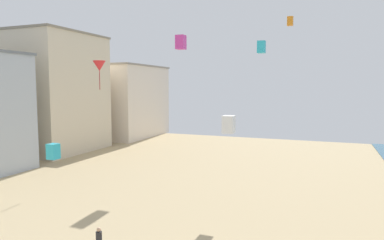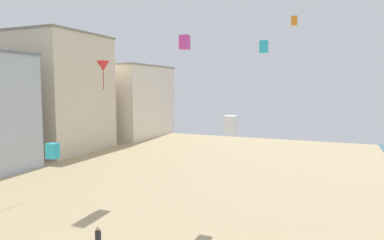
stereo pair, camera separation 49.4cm
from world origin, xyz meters
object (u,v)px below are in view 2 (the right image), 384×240
object	(u,v)px
kite_red_delta	(103,66)
kite_cyan_box	(53,151)
kite_flyer	(98,239)
kite_orange_box	(294,21)
kite_white_box	(230,125)
kite_magenta_box	(185,42)
kite_cyan_box_2	(264,47)

from	to	relation	value
kite_red_delta	kite_cyan_box	xyz separation A→B (m)	(10.79, -18.78, -5.66)
kite_red_delta	kite_cyan_box	bearing A→B (deg)	-60.12
kite_flyer	kite_orange_box	xyz separation A→B (m)	(7.40, 26.32, 16.07)
kite_white_box	kite_magenta_box	bearing A→B (deg)	127.52
kite_cyan_box_2	kite_magenta_box	bearing A→B (deg)	142.52
kite_orange_box	kite_cyan_box	bearing A→B (deg)	-107.55
kite_cyan_box	kite_cyan_box_2	world-z (taller)	kite_cyan_box_2
kite_magenta_box	kite_orange_box	bearing A→B (deg)	8.43
kite_cyan_box	kite_magenta_box	xyz separation A→B (m)	(-3.98, 26.08, 8.82)
kite_orange_box	kite_cyan_box_2	xyz separation A→B (m)	(-1.31, -10.74, -4.00)
kite_orange_box	kite_magenta_box	bearing A→B (deg)	-171.57
kite_orange_box	kite_cyan_box_2	world-z (taller)	kite_orange_box
kite_orange_box	kite_cyan_box	world-z (taller)	kite_orange_box
kite_orange_box	kite_magenta_box	world-z (taller)	kite_orange_box
kite_cyan_box	kite_white_box	bearing A→B (deg)	67.38
kite_orange_box	kite_magenta_box	size ratio (longest dim) A/B	0.59
kite_red_delta	kite_cyan_box	world-z (taller)	kite_red_delta
kite_flyer	kite_white_box	bearing A→B (deg)	46.84
kite_flyer	kite_red_delta	distance (m)	23.70
kite_flyer	kite_magenta_box	xyz separation A→B (m)	(-5.43, 24.42, 14.06)
kite_white_box	kite_magenta_box	size ratio (longest dim) A/B	0.85
kite_cyan_box_2	kite_white_box	bearing A→B (deg)	-117.22
kite_cyan_box	kite_cyan_box_2	bearing A→B (deg)	66.37
kite_white_box	kite_red_delta	bearing A→B (deg)	162.33
kite_flyer	kite_red_delta	size ratio (longest dim) A/B	0.51
kite_cyan_box	kite_red_delta	bearing A→B (deg)	119.88
kite_orange_box	kite_cyan_box	xyz separation A→B (m)	(-8.85, -27.98, -10.84)
kite_cyan_box	kite_white_box	xyz separation A→B (m)	(5.64, 13.55, 0.25)
kite_flyer	kite_magenta_box	bearing A→B (deg)	78.82
kite_flyer	kite_cyan_box	size ratio (longest dim) A/B	2.06
kite_red_delta	kite_orange_box	bearing A→B (deg)	25.10
kite_cyan_box_2	kite_white_box	xyz separation A→B (m)	(-1.90, -3.70, -6.58)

